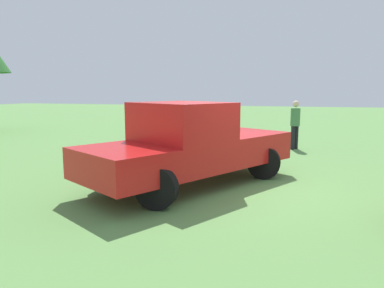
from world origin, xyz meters
name	(u,v)px	position (x,y,z in m)	size (l,w,h in m)	color
ground_plane	(232,188)	(0.00, 0.00, 0.00)	(80.00, 80.00, 0.00)	#5B8C47
pickup_truck	(188,143)	(0.95, 0.12, 0.92)	(4.04, 5.19, 1.80)	black
person_bystander	(295,122)	(-1.21, -5.59, 0.95)	(0.44, 0.44, 1.69)	black
person_visitor	(161,121)	(3.71, -5.44, 0.90)	(0.34, 0.33, 1.61)	black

